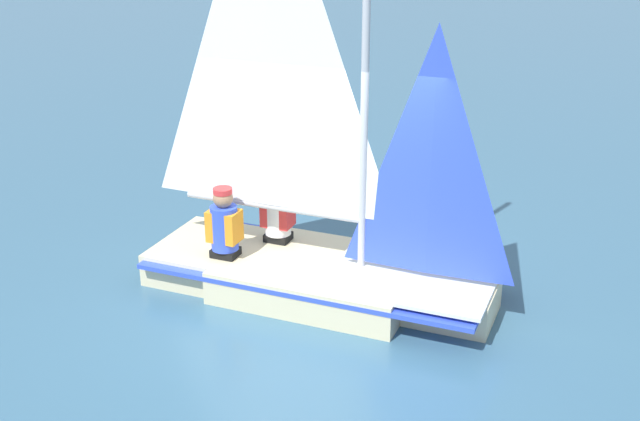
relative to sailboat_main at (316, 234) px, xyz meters
The scene contains 4 objects.
ground_plane 0.69m from the sailboat_main, 75.16° to the left, with size 260.00×260.00×0.00m, color #38607A.
sailboat_main is the anchor object (origin of this frame).
sailor_helm 0.71m from the sailboat_main, 134.01° to the right, with size 0.37×0.40×1.16m.
sailor_crew 1.01m from the sailboat_main, 89.79° to the right, with size 0.37×0.40×1.16m.
Camera 1 is at (7.86, 1.00, 4.14)m, focal length 45.00 mm.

